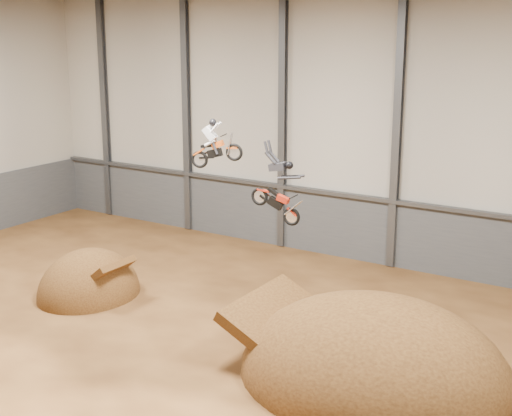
{
  "coord_description": "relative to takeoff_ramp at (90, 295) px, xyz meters",
  "views": [
    {
      "loc": [
        16.34,
        -19.15,
        12.34
      ],
      "look_at": [
        1.74,
        4.0,
        5.31
      ],
      "focal_mm": 50.0,
      "sensor_mm": 36.0,
      "label": 1
    }
  ],
  "objects": [
    {
      "name": "floor",
      "position": [
        7.13,
        -3.32,
        0.0
      ],
      "size": [
        40.0,
        40.0,
        0.0
      ],
      "primitive_type": "plane",
      "color": "#4A2B13",
      "rests_on": "ground"
    },
    {
      "name": "back_wall",
      "position": [
        7.13,
        11.68,
        7.0
      ],
      "size": [
        40.0,
        0.1,
        14.0
      ],
      "primitive_type": "cube",
      "color": "beige",
      "rests_on": "ground"
    },
    {
      "name": "lower_band_back",
      "position": [
        7.13,
        11.58,
        1.75
      ],
      "size": [
        39.8,
        0.18,
        3.5
      ],
      "primitive_type": "cube",
      "color": "#4B4E52",
      "rests_on": "ground"
    },
    {
      "name": "steel_rail",
      "position": [
        7.13,
        11.43,
        3.55
      ],
      "size": [
        39.8,
        0.35,
        0.2
      ],
      "primitive_type": "cube",
      "color": "#47494F",
      "rests_on": "lower_band_back"
    },
    {
      "name": "steel_column_0",
      "position": [
        -9.53,
        11.48,
        7.0
      ],
      "size": [
        0.4,
        0.36,
        13.9
      ],
      "primitive_type": "cube",
      "color": "#47494F",
      "rests_on": "ground"
    },
    {
      "name": "steel_column_1",
      "position": [
        -2.87,
        11.48,
        7.0
      ],
      "size": [
        0.4,
        0.36,
        13.9
      ],
      "primitive_type": "cube",
      "color": "#47494F",
      "rests_on": "ground"
    },
    {
      "name": "steel_column_2",
      "position": [
        3.8,
        11.48,
        7.0
      ],
      "size": [
        0.4,
        0.36,
        13.9
      ],
      "primitive_type": "cube",
      "color": "#47494F",
      "rests_on": "ground"
    },
    {
      "name": "steel_column_3",
      "position": [
        10.47,
        11.48,
        7.0
      ],
      "size": [
        0.4,
        0.36,
        13.9
      ],
      "primitive_type": "cube",
      "color": "#47494F",
      "rests_on": "ground"
    },
    {
      "name": "takeoff_ramp",
      "position": [
        0.0,
        0.0,
        0.0
      ],
      "size": [
        4.44,
        5.12,
        4.44
      ],
      "primitive_type": "ellipsoid",
      "color": "#3C230F",
      "rests_on": "ground"
    },
    {
      "name": "landing_ramp",
      "position": [
        14.57,
        -0.39,
        0.0
      ],
      "size": [
        9.97,
        8.82,
        5.75
      ],
      "primitive_type": "ellipsoid",
      "color": "#3C230F",
      "rests_on": "ground"
    },
    {
      "name": "fmx_rider_a",
      "position": [
        6.73,
        1.2,
        7.79
      ],
      "size": [
        2.82,
        1.58,
        2.53
      ],
      "primitive_type": null,
      "rotation": [
        0.0,
        -0.24,
        0.28
      ],
      "color": "#CA4F13"
    },
    {
      "name": "fmx_rider_b",
      "position": [
        9.05,
        1.63,
        6.2
      ],
      "size": [
        3.97,
        1.18,
        3.7
      ],
      "primitive_type": null,
      "rotation": [
        0.0,
        0.43,
        0.08
      ],
      "color": "#AA2210"
    }
  ]
}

